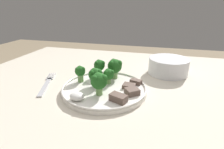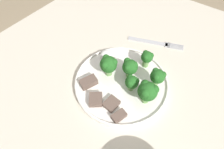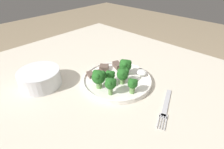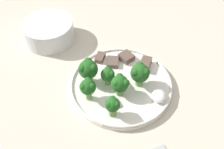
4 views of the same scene
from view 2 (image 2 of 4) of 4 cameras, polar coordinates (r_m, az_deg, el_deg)
The scene contains 14 objects.
table at distance 0.57m, azimuth 0.81°, elevation -11.85°, with size 1.14×0.96×0.76m.
dinner_plate at distance 0.49m, azimuth 3.05°, elevation -2.48°, with size 0.26×0.26×0.02m.
fork at distance 0.62m, azimuth 13.84°, elevation 10.00°, with size 0.08×0.18×0.00m.
broccoli_floret_near_rim_left at distance 0.47m, azimuth -1.17°, elevation 3.34°, with size 0.05×0.05×0.07m.
broccoli_floret_center_left at distance 0.47m, azimuth 5.66°, elevation 2.57°, with size 0.04×0.04×0.06m.
broccoli_floret_back_left at distance 0.50m, azimuth 11.31°, elevation 5.47°, with size 0.03×0.03×0.05m.
broccoli_floret_front_left at distance 0.46m, azimuth 14.63°, elevation -0.64°, with size 0.04×0.04×0.06m.
broccoli_floret_center_back at distance 0.43m, azimuth 11.51°, elevation -5.38°, with size 0.05×0.05×0.07m.
broccoli_floret_mid_cluster at distance 0.45m, azimuth 6.49°, elevation -2.50°, with size 0.04×0.04×0.05m.
meat_slice_front_slice at distance 0.45m, azimuth -5.35°, elevation -8.14°, with size 0.05×0.05×0.02m.
meat_slice_middle_slice at distance 0.43m, azimuth 2.28°, elevation -13.39°, with size 0.04×0.03×0.01m.
meat_slice_rear_slice at distance 0.44m, azimuth -0.20°, elevation -9.47°, with size 0.04×0.03×0.01m.
meat_slice_edge_slice at distance 0.48m, azimuth -7.68°, elevation -2.48°, with size 0.05×0.04×0.02m.
sauce_dollop at distance 0.53m, azimuth -1.81°, elevation 6.53°, with size 0.04×0.04×0.02m.
Camera 2 is at (0.20, 0.13, 1.18)m, focal length 28.00 mm.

